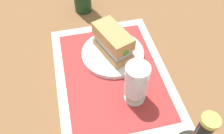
{
  "coord_description": "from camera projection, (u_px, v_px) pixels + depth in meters",
  "views": [
    {
      "loc": [
        0.43,
        -0.1,
        0.57
      ],
      "look_at": [
        0.0,
        0.0,
        0.05
      ],
      "focal_mm": 38.89,
      "sensor_mm": 36.0,
      "label": 1
    }
  ],
  "objects": [
    {
      "name": "ground_plane",
      "position": [
        112.0,
        78.0,
        0.72
      ],
      "size": [
        3.0,
        3.0,
        0.0
      ],
      "primitive_type": "plane",
      "color": "brown"
    },
    {
      "name": "tray",
      "position": [
        112.0,
        76.0,
        0.71
      ],
      "size": [
        0.44,
        0.32,
        0.02
      ],
      "primitive_type": "cube",
      "color": "beige",
      "rests_on": "ground_plane"
    },
    {
      "name": "placemat",
      "position": [
        112.0,
        74.0,
        0.7
      ],
      "size": [
        0.38,
        0.27,
        0.0
      ],
      "primitive_type": "cube",
      "color": "#9E2D2D",
      "rests_on": "tray"
    },
    {
      "name": "plate",
      "position": [
        113.0,
        54.0,
        0.74
      ],
      "size": [
        0.19,
        0.19,
        0.01
      ],
      "primitive_type": "cylinder",
      "color": "white",
      "rests_on": "placemat"
    },
    {
      "name": "sandwich",
      "position": [
        114.0,
        42.0,
        0.7
      ],
      "size": [
        0.14,
        0.11,
        0.08
      ],
      "rotation": [
        0.0,
        0.0,
        0.36
      ],
      "color": "tan",
      "rests_on": "plate"
    },
    {
      "name": "beer_glass",
      "position": [
        136.0,
        82.0,
        0.59
      ],
      "size": [
        0.06,
        0.06,
        0.12
      ],
      "color": "silver",
      "rests_on": "placemat"
    }
  ]
}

